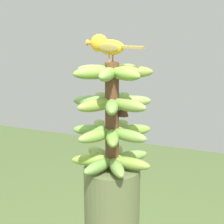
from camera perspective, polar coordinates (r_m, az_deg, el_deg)
name	(u,v)px	position (r m, az deg, el deg)	size (l,w,h in m)	color
banana_bunch	(112,117)	(1.13, 0.02, -0.90)	(0.27, 0.27, 0.36)	brown
perched_bird	(106,45)	(1.11, -0.99, 10.98)	(0.21, 0.07, 0.09)	#C68933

